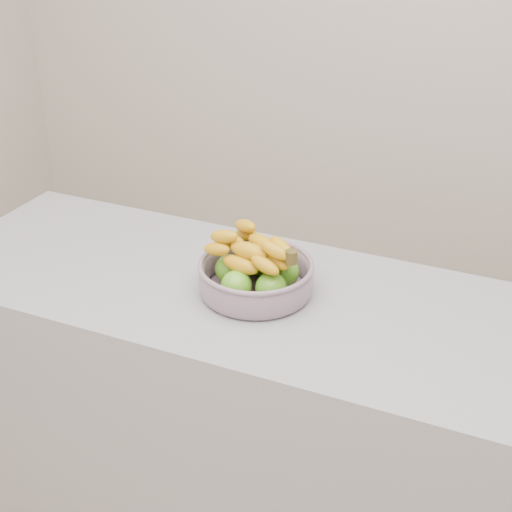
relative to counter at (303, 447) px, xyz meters
The scene contains 2 objects.
counter is the anchor object (origin of this frame).
fruit_bowl 0.52m from the counter, behind, with size 0.28×0.28×0.15m.
Camera 1 is at (0.46, -0.86, 1.80)m, focal length 50.00 mm.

